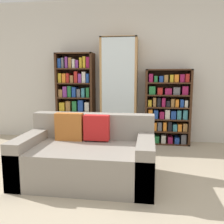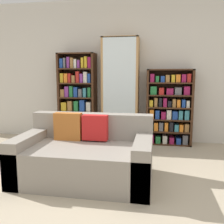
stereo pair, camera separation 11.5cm
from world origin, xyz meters
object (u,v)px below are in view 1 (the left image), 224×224
at_px(display_cabinet, 119,91).
at_px(wine_bottle, 145,144).
at_px(bookshelf_right, 167,108).
at_px(bookshelf_left, 76,98).
at_px(couch, 87,157).

relative_size(display_cabinet, wine_bottle, 5.43).
bearing_deg(wine_bottle, bookshelf_right, 59.57).
relative_size(bookshelf_left, bookshelf_right, 1.22).
xyz_separation_m(couch, bookshelf_right, (1.09, 1.78, 0.39)).
xyz_separation_m(couch, bookshelf_left, (-0.67, 1.78, 0.55)).
distance_m(couch, bookshelf_right, 2.13).
bearing_deg(display_cabinet, bookshelf_right, 1.02).
distance_m(display_cabinet, bookshelf_right, 0.95).
xyz_separation_m(display_cabinet, wine_bottle, (0.51, -0.65, -0.82)).
bearing_deg(wine_bottle, couch, -121.90).
bearing_deg(bookshelf_left, wine_bottle, -25.97).
relative_size(bookshelf_right, wine_bottle, 3.83).
bearing_deg(couch, bookshelf_left, 110.57).
distance_m(couch, display_cabinet, 1.91).
height_order(bookshelf_left, wine_bottle, bookshelf_left).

